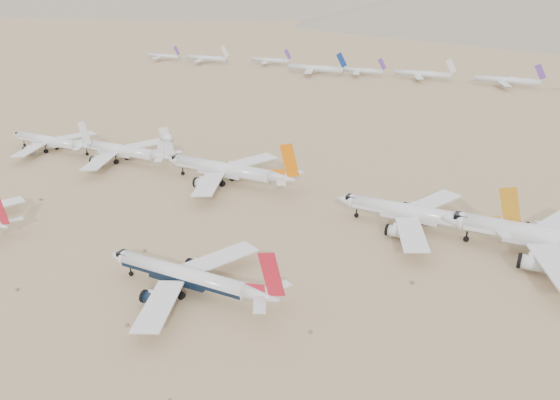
% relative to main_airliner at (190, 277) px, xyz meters
% --- Properties ---
extents(ground, '(7000.00, 7000.00, 0.00)m').
position_rel_main_airliner_xyz_m(ground, '(6.60, -2.56, -4.43)').
color(ground, '#9A7C59').
rests_on(ground, ground).
extents(main_airliner, '(45.64, 44.58, 16.11)m').
position_rel_main_airliner_xyz_m(main_airliner, '(0.00, 0.00, 0.00)').
color(main_airliner, silver).
rests_on(main_airliner, ground).
extents(row2_navy_widebody, '(57.51, 56.24, 20.46)m').
position_rel_main_airliner_xyz_m(row2_navy_widebody, '(74.95, 57.43, 1.28)').
color(row2_navy_widebody, silver).
rests_on(row2_navy_widebody, ground).
extents(row2_gold_tail, '(49.49, 48.40, 17.62)m').
position_rel_main_airliner_xyz_m(row2_gold_tail, '(38.86, 59.15, 0.50)').
color(row2_gold_tail, silver).
rests_on(row2_gold_tail, ground).
extents(row2_orange_tail, '(51.45, 50.33, 18.35)m').
position_rel_main_airliner_xyz_m(row2_orange_tail, '(-31.26, 66.22, 0.72)').
color(row2_orange_tail, silver).
rests_on(row2_orange_tail, ground).
extents(row2_white_trijet, '(48.96, 47.85, 17.35)m').
position_rel_main_airliner_xyz_m(row2_white_trijet, '(-81.44, 67.76, 0.59)').
color(row2_white_trijet, silver).
rests_on(row2_white_trijet, ground).
extents(row2_white_twin, '(43.52, 42.59, 15.55)m').
position_rel_main_airliner_xyz_m(row2_white_twin, '(-118.86, 65.20, -0.05)').
color(row2_white_twin, silver).
rests_on(row2_white_twin, ground).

